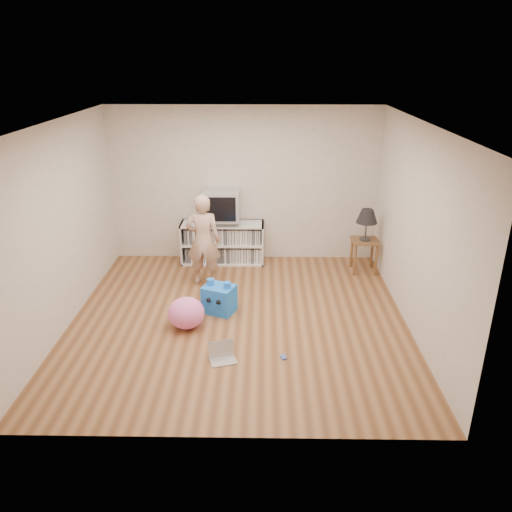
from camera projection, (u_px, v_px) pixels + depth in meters
The scene contains 13 objects.
ground at pixel (239, 319), 6.77m from camera, with size 4.50×4.50×0.00m, color brown.
walls at pixel (237, 229), 6.28m from camera, with size 4.52×4.52×2.60m.
ceiling at pixel (236, 123), 5.79m from camera, with size 4.50×4.50×0.01m, color white.
media_unit at pixel (223, 242), 8.53m from camera, with size 1.40×0.45×0.70m.
dvd_deck at pixel (222, 221), 8.37m from camera, with size 0.45×0.35×0.07m, color gray.
crt_tv at pixel (222, 205), 8.26m from camera, with size 0.60×0.53×0.50m.
side_table at pixel (364, 248), 8.11m from camera, with size 0.42×0.42×0.55m.
table_lamp at pixel (367, 217), 7.92m from camera, with size 0.34×0.34×0.52m.
person at pixel (203, 240), 7.55m from camera, with size 0.53×0.35×1.44m, color #CCA68B.
laptop at pixel (222, 355), 5.87m from camera, with size 0.36×0.32×0.21m.
playing_cards at pixel (283, 357), 5.91m from camera, with size 0.07×0.09×0.02m, color #4660BC.
plush_blue at pixel (219, 298), 6.90m from camera, with size 0.50×0.46×0.47m.
plush_pink at pixel (186, 313), 6.51m from camera, with size 0.48×0.48×0.41m, color pink.
Camera 1 is at (0.33, -5.94, 3.36)m, focal length 35.00 mm.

